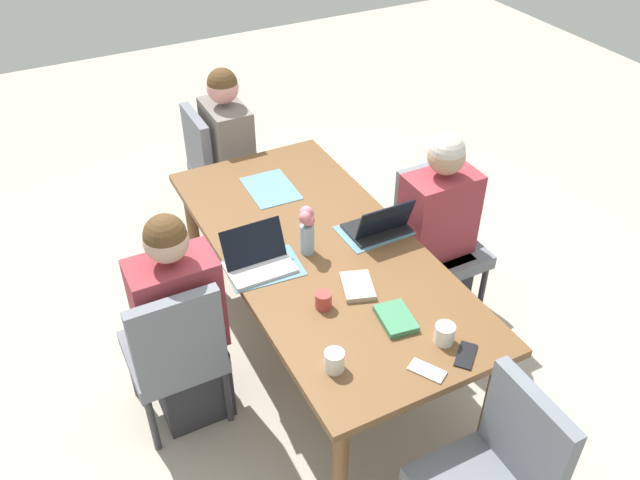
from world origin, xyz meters
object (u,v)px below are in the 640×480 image
book_red_cover (396,318)px  chair_head_left_right_near (496,474)px  person_far_left_near (182,331)px  phone_silver (427,371)px  phone_black (466,355)px  chair_near_left_mid (435,233)px  person_near_left_mid (435,239)px  person_head_right_left_far (230,164)px  coffee_mug_centre_left (444,334)px  coffee_mug_near_right (323,300)px  dining_table (320,259)px  laptop_far_left_near (258,260)px  book_blue_cover (357,286)px  chair_head_right_left_far (217,166)px  chair_far_left_near (175,349)px  flower_vase (307,227)px  laptop_near_left_mid (379,226)px  coffee_mug_near_left (334,361)px

book_red_cover → chair_head_left_right_near: bearing=-169.4°
person_far_left_near → phone_silver: (-0.89, -0.78, 0.21)m
book_red_cover → phone_black: size_ratio=1.33×
chair_near_left_mid → person_near_left_mid: (-0.07, 0.06, 0.03)m
person_head_right_left_far → coffee_mug_centre_left: person_head_right_left_far is taller
coffee_mug_near_right → dining_table: bearing=-25.1°
laptop_far_left_near → book_blue_cover: laptop_far_left_near is taller
coffee_mug_centre_left → book_red_cover: coffee_mug_centre_left is taller
person_head_right_left_far → laptop_far_left_near: 1.39m
person_near_left_mid → chair_head_right_left_far: 1.60m
chair_far_left_near → flower_vase: flower_vase is taller
laptop_near_left_mid → coffee_mug_centre_left: laptop_near_left_mid is taller
coffee_mug_near_left → phone_silver: 0.38m
chair_near_left_mid → coffee_mug_centre_left: chair_near_left_mid is taller
chair_near_left_mid → chair_head_right_left_far: bearing=33.7°
person_near_left_mid → phone_silver: size_ratio=7.97×
coffee_mug_near_right → phone_black: bearing=-144.0°
person_far_left_near → chair_head_left_right_near: (-1.29, -0.86, -0.03)m
person_far_left_near → chair_near_left_mid: 1.57m
chair_far_left_near → laptop_near_left_mid: laptop_near_left_mid is taller
chair_near_left_mid → flower_vase: flower_vase is taller
person_far_left_near → phone_black: (-0.89, -0.97, 0.21)m
chair_far_left_near → phone_black: (-0.82, -1.03, 0.23)m
laptop_near_left_mid → book_blue_cover: bearing=136.3°
chair_far_left_near → chair_head_right_left_far: 1.68m
chair_head_left_right_near → laptop_near_left_mid: 1.36m
person_far_left_near → book_red_cover: size_ratio=5.97×
chair_near_left_mid → person_head_right_left_far: 1.48m
phone_black → book_blue_cover: bearing=-112.4°
book_red_cover → laptop_near_left_mid: bearing=-16.6°
phone_black → phone_silver: bearing=-41.7°
coffee_mug_centre_left → book_blue_cover: size_ratio=0.46×
chair_head_left_right_near → phone_black: size_ratio=6.00×
coffee_mug_centre_left → phone_black: coffee_mug_centre_left is taller
phone_black → laptop_far_left_near: bearing=-100.5°
chair_far_left_near → chair_head_left_right_near: same height
person_head_right_left_far → chair_head_left_right_near: size_ratio=1.33×
laptop_far_left_near → coffee_mug_centre_left: size_ratio=3.51×
dining_table → book_blue_cover: bearing=-177.5°
dining_table → person_far_left_near: person_far_left_near is taller
person_far_left_near → phone_black: bearing=-132.5°
book_blue_cover → person_near_left_mid: bearing=-44.7°
coffee_mug_centre_left → book_blue_cover: (0.47, 0.16, -0.03)m
laptop_near_left_mid → laptop_far_left_near: size_ratio=1.00×
chair_near_left_mid → person_head_right_left_far: bearing=32.6°
flower_vase → dining_table: bearing=-91.3°
book_blue_cover → book_red_cover: bearing=-152.3°
person_head_right_left_far → laptop_near_left_mid: (-1.35, -0.33, 0.25)m
chair_far_left_near → coffee_mug_near_right: bearing=-113.4°
chair_head_right_left_far → chair_near_left_mid: bearing=-146.3°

